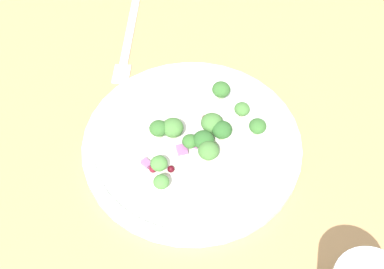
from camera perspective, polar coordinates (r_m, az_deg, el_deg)
ground_plane at (r=64.42cm, az=-0.37°, el=-4.44°), size 180.00×180.00×2.00cm
plate at (r=64.78cm, az=-0.00°, el=-0.96°), size 28.28×28.28×1.70cm
dressing_pool at (r=64.42cm, az=-0.00°, el=-0.73°), size 16.40×16.40×0.20cm
broccoli_floret_0 at (r=63.32cm, az=-2.08°, el=0.80°), size 2.79×2.79×2.83cm
broccoli_floret_1 at (r=63.80cm, az=7.53°, el=0.84°), size 2.25×2.25×2.27cm
broccoli_floret_2 at (r=62.62cm, az=-0.24°, el=-0.80°), size 1.97×1.97×2.00cm
broccoli_floret_3 at (r=59.35cm, az=-3.51°, el=-5.42°), size 1.93×1.93×1.95cm
broccoli_floret_4 at (r=63.85cm, az=2.28°, el=1.30°), size 2.85×2.85×2.88cm
broccoli_floret_5 at (r=66.25cm, az=5.71°, el=2.88°), size 2.07×2.07×2.10cm
broccoli_floret_6 at (r=63.12cm, az=3.42°, el=0.51°), size 2.56×2.56×2.59cm
broccoli_floret_7 at (r=61.22cm, az=1.89°, el=-1.89°), size 2.59×2.59×2.63cm
broccoli_floret_8 at (r=67.87cm, az=3.33°, el=5.11°), size 2.47×2.47×2.50cm
broccoli_floret_9 at (r=63.09cm, az=-3.84°, el=0.68°), size 2.33×2.33×2.36cm
broccoli_floret_10 at (r=62.41cm, az=1.30°, el=-0.64°), size 2.64×2.64×2.67cm
broccoli_floret_11 at (r=60.98cm, az=-3.77°, el=-3.32°), size 2.13×2.13×2.16cm
cranberry_0 at (r=61.73cm, az=-2.56°, el=-3.69°), size 0.90×0.90×0.90cm
cranberry_1 at (r=66.04cm, az=1.53°, el=1.84°), size 0.96×0.96×0.96cm
cranberry_2 at (r=65.19cm, az=1.74°, el=1.27°), size 0.72×0.72×0.72cm
cranberry_3 at (r=61.16cm, az=-4.46°, el=-3.91°), size 0.96×0.96×0.96cm
onion_bit_0 at (r=63.75cm, az=0.13°, el=-1.08°), size 1.68×1.64×0.42cm
onion_bit_1 at (r=61.99cm, az=-5.21°, el=-3.27°), size 1.22×1.47×0.58cm
onion_bit_2 at (r=63.00cm, az=-0.81°, el=-1.57°), size 1.61×1.64×0.53cm
fork at (r=78.38cm, az=-7.36°, el=10.25°), size 10.82×17.03×0.50cm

